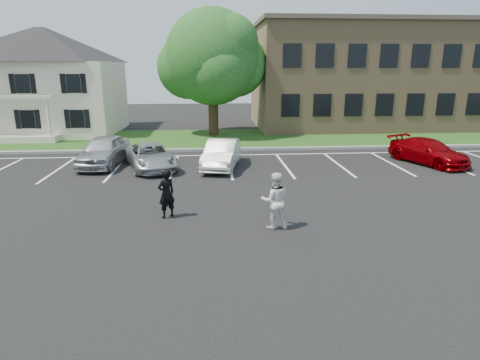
# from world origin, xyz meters

# --- Properties ---
(ground_plane) EXTENTS (90.00, 90.00, 0.00)m
(ground_plane) POSITION_xyz_m (0.00, 0.00, 0.00)
(ground_plane) COLOR black
(ground_plane) RESTS_ON ground
(curb) EXTENTS (40.00, 0.30, 0.15)m
(curb) POSITION_xyz_m (0.00, 12.00, 0.07)
(curb) COLOR gray
(curb) RESTS_ON ground
(grass_strip) EXTENTS (44.00, 8.00, 0.08)m
(grass_strip) POSITION_xyz_m (0.00, 16.00, 0.04)
(grass_strip) COLOR #0E3E10
(grass_strip) RESTS_ON ground
(stall_lines) EXTENTS (34.00, 5.36, 0.01)m
(stall_lines) POSITION_xyz_m (1.40, 8.95, 0.01)
(stall_lines) COLOR silver
(stall_lines) RESTS_ON ground
(house) EXTENTS (10.30, 9.22, 7.60)m
(house) POSITION_xyz_m (-13.00, 19.97, 3.83)
(house) COLOR beige
(house) RESTS_ON ground
(office_building) EXTENTS (22.40, 10.40, 8.30)m
(office_building) POSITION_xyz_m (14.00, 21.99, 4.16)
(office_building) COLOR #A4835D
(office_building) RESTS_ON ground
(tree) EXTENTS (7.80, 7.20, 8.80)m
(tree) POSITION_xyz_m (-0.61, 17.67, 5.35)
(tree) COLOR black
(tree) RESTS_ON ground
(man_black_suit) EXTENTS (0.71, 0.67, 1.64)m
(man_black_suit) POSITION_xyz_m (-2.42, 1.06, 0.82)
(man_black_suit) COLOR black
(man_black_suit) RESTS_ON ground
(man_white_shirt) EXTENTS (0.87, 0.68, 1.77)m
(man_white_shirt) POSITION_xyz_m (0.98, -0.11, 0.89)
(man_white_shirt) COLOR white
(man_white_shirt) RESTS_ON ground
(car_silver_west) EXTENTS (2.14, 4.56, 1.51)m
(car_silver_west) POSITION_xyz_m (-6.32, 8.76, 0.75)
(car_silver_west) COLOR silver
(car_silver_west) RESTS_ON ground
(car_silver_minivan) EXTENTS (3.26, 4.73, 1.20)m
(car_silver_minivan) POSITION_xyz_m (-3.89, 7.89, 0.60)
(car_silver_minivan) COLOR #ADAFB5
(car_silver_minivan) RESTS_ON ground
(car_white_sedan) EXTENTS (2.19, 4.33, 1.36)m
(car_white_sedan) POSITION_xyz_m (-0.40, 7.84, 0.68)
(car_white_sedan) COLOR silver
(car_white_sedan) RESTS_ON ground
(car_red_compact) EXTENTS (3.24, 4.69, 1.26)m
(car_red_compact) POSITION_xyz_m (10.25, 7.89, 0.63)
(car_red_compact) COLOR #7D0004
(car_red_compact) RESTS_ON ground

